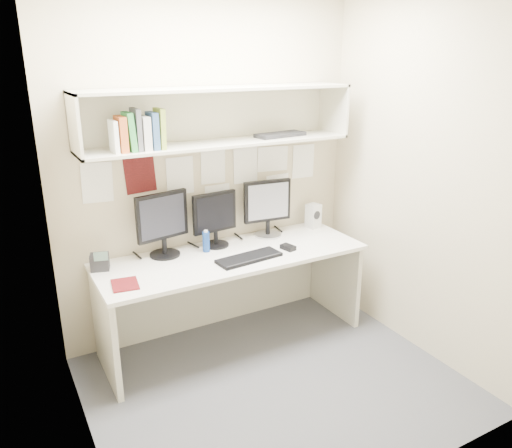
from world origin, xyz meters
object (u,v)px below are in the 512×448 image
maroon_notebook (125,284)px  desk (233,298)px  monitor_left (163,222)px  keyboard (249,258)px  monitor_center (215,217)px  monitor_right (267,206)px  desk_phone (100,262)px  speaker (313,216)px

maroon_notebook → desk: bearing=18.5°
monitor_left → keyboard: (0.51, -0.38, -0.25)m
desk → monitor_center: 0.64m
monitor_left → keyboard: bearing=-48.2°
monitor_right → maroon_notebook: monitor_right is taller
monitor_center → monitor_right: bearing=-6.1°
monitor_left → desk_phone: 0.52m
keyboard → speaker: bearing=18.4°
monitor_center → maroon_notebook: size_ratio=2.11×
desk → monitor_center: bearing=98.7°
speaker → maroon_notebook: 1.75m
keyboard → desk_phone: 1.04m
desk_phone → monitor_right: bearing=18.1°
monitor_center → keyboard: monitor_center is taller
monitor_left → monitor_right: monitor_left is taller
monitor_left → speaker: bearing=-12.0°
keyboard → desk_phone: size_ratio=3.27×
desk → monitor_left: (-0.45, 0.22, 0.62)m
desk → keyboard: (0.06, -0.16, 0.38)m
desk → speaker: (0.88, 0.21, 0.47)m
desk → desk_phone: 1.03m
desk → maroon_notebook: size_ratio=10.00×
desk → speaker: bearing=13.3°
monitor_left → desk_phone: monitor_left is taller
monitor_center → maroon_notebook: (-0.80, -0.37, -0.23)m
maroon_notebook → keyboard: bearing=7.9°
speaker → maroon_notebook: speaker is taller
maroon_notebook → desk_phone: 0.34m
desk → monitor_center: size_ratio=4.75×
desk → maroon_notebook: bearing=-169.9°
monitor_left → desk_phone: (-0.47, -0.04, -0.20)m
monitor_center → monitor_right: 0.46m
monitor_right → desk_phone: (-1.35, -0.04, -0.19)m
desk → keyboard: keyboard is taller
desk → keyboard: bearing=-69.2°
speaker → desk_phone: speaker is taller
speaker → desk: bearing=-177.9°
desk → desk_phone: bearing=169.1°
monitor_left → keyboard: 0.68m
speaker → keyboard: bearing=-167.2°
keyboard → maroon_notebook: keyboard is taller
monitor_right → desk_phone: monitor_right is taller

